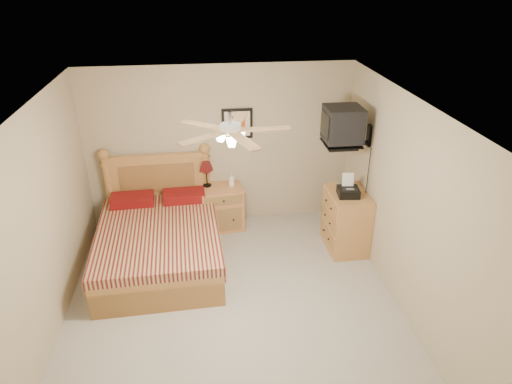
% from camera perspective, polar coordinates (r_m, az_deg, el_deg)
% --- Properties ---
extents(floor, '(4.50, 4.50, 0.00)m').
position_cam_1_polar(floor, '(5.69, -2.75, -14.66)').
color(floor, '#A5A095').
rests_on(floor, ground).
extents(ceiling, '(4.00, 4.50, 0.04)m').
position_cam_1_polar(ceiling, '(4.45, -3.46, 10.25)').
color(ceiling, white).
rests_on(ceiling, ground).
extents(wall_back, '(4.00, 0.04, 2.50)m').
position_cam_1_polar(wall_back, '(6.98, -4.54, 5.60)').
color(wall_back, tan).
rests_on(wall_back, ground).
extents(wall_left, '(0.04, 4.50, 2.50)m').
position_cam_1_polar(wall_left, '(5.24, -25.52, -4.80)').
color(wall_left, tan).
rests_on(wall_left, ground).
extents(wall_right, '(0.04, 4.50, 2.50)m').
position_cam_1_polar(wall_right, '(5.45, 18.42, -2.20)').
color(wall_right, tan).
rests_on(wall_right, ground).
extents(bed, '(1.67, 2.14, 1.35)m').
position_cam_1_polar(bed, '(6.24, -12.30, -3.58)').
color(bed, '#C08D40').
rests_on(bed, ground).
extents(nightstand, '(0.68, 0.54, 0.69)m').
position_cam_1_polar(nightstand, '(7.14, -4.31, -1.90)').
color(nightstand, '#C07242').
rests_on(nightstand, ground).
extents(table_lamp, '(0.26, 0.26, 0.41)m').
position_cam_1_polar(table_lamp, '(6.97, -6.20, 2.28)').
color(table_lamp, maroon).
rests_on(table_lamp, nightstand).
extents(lotion_bottle, '(0.10, 0.10, 0.22)m').
position_cam_1_polar(lotion_bottle, '(6.96, -3.06, 1.53)').
color(lotion_bottle, white).
rests_on(lotion_bottle, nightstand).
extents(framed_picture, '(0.46, 0.04, 0.46)m').
position_cam_1_polar(framed_picture, '(6.86, -2.37, 8.54)').
color(framed_picture, black).
rests_on(framed_picture, wall_back).
extents(dresser, '(0.53, 0.75, 0.88)m').
position_cam_1_polar(dresser, '(6.70, 11.20, -3.51)').
color(dresser, tan).
rests_on(dresser, ground).
extents(fax_machine, '(0.31, 0.33, 0.30)m').
position_cam_1_polar(fax_machine, '(6.35, 11.53, 0.75)').
color(fax_machine, black).
rests_on(fax_machine, dresser).
extents(magazine_lower, '(0.23, 0.28, 0.02)m').
position_cam_1_polar(magazine_lower, '(6.72, 10.10, 1.07)').
color(magazine_lower, beige).
rests_on(magazine_lower, dresser).
extents(magazine_upper, '(0.19, 0.25, 0.02)m').
position_cam_1_polar(magazine_upper, '(6.74, 10.11, 1.35)').
color(magazine_upper, gray).
rests_on(magazine_upper, magazine_lower).
extents(wall_tv, '(0.56, 0.46, 0.58)m').
position_cam_1_polar(wall_tv, '(6.27, 12.10, 8.02)').
color(wall_tv, black).
rests_on(wall_tv, wall_right).
extents(ceiling_fan, '(1.14, 1.14, 0.28)m').
position_cam_1_polar(ceiling_fan, '(4.30, -3.21, 7.71)').
color(ceiling_fan, white).
rests_on(ceiling_fan, ceiling).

